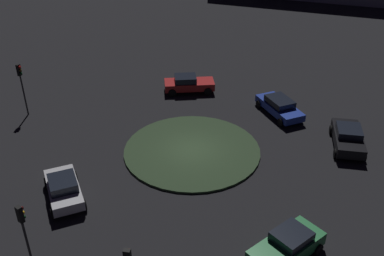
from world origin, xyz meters
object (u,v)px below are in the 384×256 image
object	(u,v)px
car_red	(188,84)
traffic_light_north	(23,224)
car_silver	(64,188)
car_blue	(279,106)
car_green	(287,246)
car_black	(348,137)
traffic_light_northeast	(21,80)

from	to	relation	value
car_red	traffic_light_north	xyz separation A→B (m)	(-8.40, 19.34, 1.89)
car_red	traffic_light_north	bearing A→B (deg)	-116.39
car_red	traffic_light_north	size ratio (longest dim) A/B	1.19
car_silver	car_blue	size ratio (longest dim) A/B	0.89
car_silver	car_red	distance (m)	16.32
car_silver	car_green	distance (m)	13.23
car_black	traffic_light_north	xyz separation A→B (m)	(5.86, 21.04, 1.89)
traffic_light_north	traffic_light_northeast	size ratio (longest dim) A/B	0.86
traffic_light_north	traffic_light_northeast	world-z (taller)	traffic_light_northeast
car_silver	car_black	size ratio (longest dim) A/B	0.93
car_silver	car_red	world-z (taller)	car_silver
car_green	traffic_light_north	size ratio (longest dim) A/B	1.16
car_red	traffic_light_north	world-z (taller)	traffic_light_north
car_green	car_blue	distance (m)	15.21
car_black	traffic_light_north	distance (m)	21.92
car_green	car_silver	bearing A→B (deg)	-59.38
car_blue	car_green	bearing A→B (deg)	-31.35
car_silver	traffic_light_north	xyz separation A→B (m)	(-3.28, 3.84, 1.88)
car_red	car_black	bearing A→B (deg)	-43.08
car_red	car_green	size ratio (longest dim) A/B	1.03
car_blue	traffic_light_north	size ratio (longest dim) A/B	1.32
car_red	traffic_light_northeast	distance (m)	13.68
car_silver	car_black	xyz separation A→B (m)	(-9.14, -17.19, -0.01)
car_silver	traffic_light_northeast	distance (m)	11.99
traffic_light_north	car_blue	bearing A→B (deg)	-5.76
car_silver	car_blue	distance (m)	17.94
car_black	traffic_light_north	size ratio (longest dim) A/B	1.27
car_silver	car_green	xyz separation A→B (m)	(-12.04, -5.49, -0.01)
traffic_light_northeast	car_black	bearing A→B (deg)	11.04
car_silver	traffic_light_north	size ratio (longest dim) A/B	1.18
car_green	traffic_light_northeast	world-z (taller)	traffic_light_northeast
car_red	traffic_light_northeast	bearing A→B (deg)	-166.89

